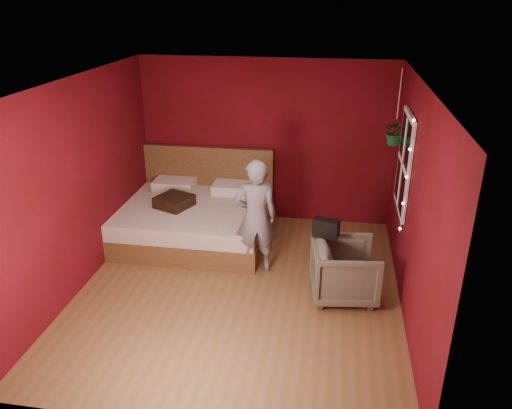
# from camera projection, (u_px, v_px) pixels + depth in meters

# --- Properties ---
(floor) EXTENTS (4.50, 4.50, 0.00)m
(floor) POSITION_uv_depth(u_px,v_px,m) (240.00, 288.00, 6.39)
(floor) COLOR brown
(floor) RESTS_ON ground
(room_walls) EXTENTS (4.04, 4.54, 2.62)m
(room_walls) POSITION_uv_depth(u_px,v_px,m) (238.00, 164.00, 5.72)
(room_walls) COLOR maroon
(room_walls) RESTS_ON ground
(window) EXTENTS (0.05, 0.97, 1.27)m
(window) POSITION_uv_depth(u_px,v_px,m) (404.00, 163.00, 6.32)
(window) COLOR white
(window) RESTS_ON room_walls
(fairy_lights) EXTENTS (0.04, 0.04, 1.45)m
(fairy_lights) POSITION_uv_depth(u_px,v_px,m) (407.00, 177.00, 5.85)
(fairy_lights) COLOR silver
(fairy_lights) RESTS_ON room_walls
(bed) EXTENTS (2.17, 1.84, 1.19)m
(bed) POSITION_uv_depth(u_px,v_px,m) (196.00, 217.00, 7.66)
(bed) COLOR brown
(bed) RESTS_ON ground
(person) EXTENTS (0.65, 0.52, 1.57)m
(person) POSITION_uv_depth(u_px,v_px,m) (255.00, 217.00, 6.51)
(person) COLOR gray
(person) RESTS_ON ground
(armchair) EXTENTS (0.89, 0.87, 0.72)m
(armchair) POSITION_uv_depth(u_px,v_px,m) (345.00, 271.00, 6.10)
(armchair) COLOR #6B6854
(armchair) RESTS_ON ground
(handbag) EXTENTS (0.34, 0.23, 0.22)m
(handbag) POSITION_uv_depth(u_px,v_px,m) (326.00, 228.00, 6.11)
(handbag) COLOR black
(handbag) RESTS_ON armchair
(throw_pillow) EXTENTS (0.61, 0.61, 0.16)m
(throw_pillow) POSITION_uv_depth(u_px,v_px,m) (174.00, 201.00, 7.42)
(throw_pillow) COLOR black
(throw_pillow) RESTS_ON bed
(hanging_plant) EXTENTS (0.35, 0.31, 1.02)m
(hanging_plant) POSITION_uv_depth(u_px,v_px,m) (395.00, 132.00, 6.72)
(hanging_plant) COLOR silver
(hanging_plant) RESTS_ON room_walls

